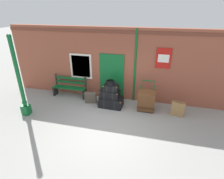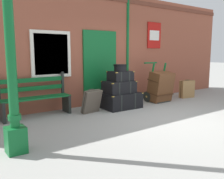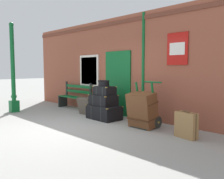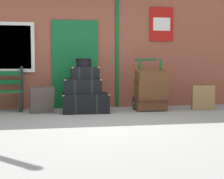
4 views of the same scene
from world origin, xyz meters
TOP-DOWN VIEW (x-y plane):
  - ground_plane at (0.00, 0.00)m, footprint 60.00×60.00m
  - brick_facade at (-0.02, 2.60)m, footprint 10.40×0.35m
  - steamer_trunk_base at (-0.17, 1.65)m, footprint 1.03×0.68m
  - steamer_trunk_middle at (-0.23, 1.68)m, footprint 0.83×0.57m
  - steamer_trunk_top at (-0.18, 1.69)m, footprint 0.61×0.45m
  - round_hatbox at (-0.20, 1.67)m, footprint 0.35×0.35m
  - porters_trolley at (1.32, 1.79)m, footprint 0.71×0.63m
  - large_brown_trunk at (1.32, 1.61)m, footprint 0.70×0.57m
  - suitcase_slate at (2.56, 1.59)m, footprint 0.53×0.29m
  - suitcase_beige at (-1.11, 1.65)m, footprint 0.54×0.36m

SIDE VIEW (x-z plane):
  - ground_plane at x=0.00m, z-range 0.00..0.00m
  - steamer_trunk_base at x=-0.17m, z-range 0.00..0.42m
  - porters_trolley at x=1.32m, z-range -0.33..0.87m
  - suitcase_slate at x=2.56m, z-range -0.02..0.59m
  - suitcase_beige at x=-1.11m, z-range -0.01..0.59m
  - large_brown_trunk at x=1.32m, z-range 0.00..0.94m
  - steamer_trunk_middle at x=-0.23m, z-range 0.42..0.74m
  - steamer_trunk_top at x=-0.18m, z-range 0.74..1.00m
  - round_hatbox at x=-0.20m, z-range 1.01..1.20m
  - brick_facade at x=-0.02m, z-range 0.00..3.20m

